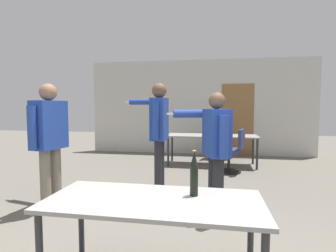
{
  "coord_description": "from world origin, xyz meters",
  "views": [
    {
      "loc": [
        0.41,
        -1.5,
        1.41
      ],
      "look_at": [
        -0.29,
        2.57,
        1.1
      ],
      "focal_mm": 28.0,
      "sensor_mm": 36.0,
      "label": 1
    }
  ],
  "objects_px": {
    "person_near_casual": "(49,134)",
    "office_chair_near_pushed": "(232,152)",
    "beer_bottle": "(194,174)",
    "person_center_tall": "(158,126)",
    "office_chair_far_left": "(216,143)",
    "person_left_plaid": "(215,142)"
  },
  "relations": [
    {
      "from": "person_center_tall",
      "to": "person_near_casual",
      "type": "bearing_deg",
      "value": 126.58
    },
    {
      "from": "person_left_plaid",
      "to": "person_near_casual",
      "type": "height_order",
      "value": "person_near_casual"
    },
    {
      "from": "person_near_casual",
      "to": "office_chair_far_left",
      "type": "bearing_deg",
      "value": -19.86
    },
    {
      "from": "office_chair_far_left",
      "to": "beer_bottle",
      "type": "distance_m",
      "value": 5.12
    },
    {
      "from": "office_chair_near_pushed",
      "to": "person_center_tall",
      "type": "bearing_deg",
      "value": 156.42
    },
    {
      "from": "person_near_casual",
      "to": "beer_bottle",
      "type": "height_order",
      "value": "person_near_casual"
    },
    {
      "from": "person_center_tall",
      "to": "office_chair_far_left",
      "type": "relative_size",
      "value": 1.9
    },
    {
      "from": "person_center_tall",
      "to": "office_chair_far_left",
      "type": "bearing_deg",
      "value": -16.53
    },
    {
      "from": "office_chair_far_left",
      "to": "person_left_plaid",
      "type": "bearing_deg",
      "value": 13.32
    },
    {
      "from": "person_near_casual",
      "to": "office_chair_far_left",
      "type": "relative_size",
      "value": 1.83
    },
    {
      "from": "person_left_plaid",
      "to": "office_chair_far_left",
      "type": "height_order",
      "value": "person_left_plaid"
    },
    {
      "from": "person_near_casual",
      "to": "office_chair_near_pushed",
      "type": "distance_m",
      "value": 3.63
    },
    {
      "from": "person_center_tall",
      "to": "person_left_plaid",
      "type": "bearing_deg",
      "value": -127.05
    },
    {
      "from": "person_center_tall",
      "to": "person_near_casual",
      "type": "height_order",
      "value": "person_center_tall"
    },
    {
      "from": "person_left_plaid",
      "to": "person_near_casual",
      "type": "relative_size",
      "value": 0.93
    },
    {
      "from": "person_left_plaid",
      "to": "beer_bottle",
      "type": "height_order",
      "value": "person_left_plaid"
    },
    {
      "from": "person_center_tall",
      "to": "office_chair_far_left",
      "type": "height_order",
      "value": "person_center_tall"
    },
    {
      "from": "person_near_casual",
      "to": "office_chair_far_left",
      "type": "height_order",
      "value": "person_near_casual"
    },
    {
      "from": "person_left_plaid",
      "to": "person_near_casual",
      "type": "bearing_deg",
      "value": 78.7
    },
    {
      "from": "person_near_casual",
      "to": "person_left_plaid",
      "type": "bearing_deg",
      "value": -73.86
    },
    {
      "from": "person_center_tall",
      "to": "office_chair_near_pushed",
      "type": "bearing_deg",
      "value": -38.89
    },
    {
      "from": "person_center_tall",
      "to": "office_chair_far_left",
      "type": "xyz_separation_m",
      "value": [
        0.96,
        2.92,
        -0.65
      ]
    }
  ]
}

